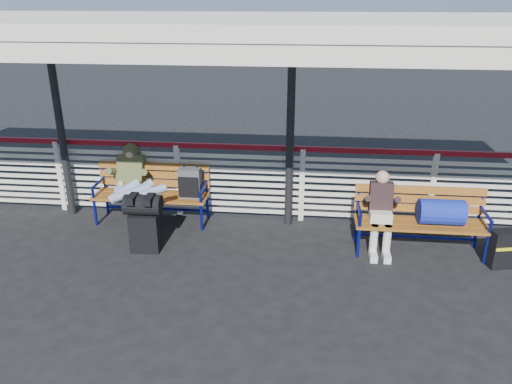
# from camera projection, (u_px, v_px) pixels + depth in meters

# --- Properties ---
(ground) EXTENTS (60.00, 60.00, 0.00)m
(ground) POSITION_uv_depth(u_px,v_px,m) (145.00, 273.00, 6.55)
(ground) COLOR black
(ground) RESTS_ON ground
(fence) EXTENTS (12.08, 0.08, 1.24)m
(fence) POSITION_uv_depth(u_px,v_px,m) (178.00, 177.00, 8.06)
(fence) COLOR silver
(fence) RESTS_ON ground
(canopy) EXTENTS (12.60, 3.60, 3.16)m
(canopy) POSITION_uv_depth(u_px,v_px,m) (146.00, 26.00, 6.23)
(canopy) COLOR silver
(canopy) RESTS_ON ground
(luggage_stack) EXTENTS (0.52, 0.30, 0.85)m
(luggage_stack) POSITION_uv_depth(u_px,v_px,m) (144.00, 221.00, 6.97)
(luggage_stack) COLOR black
(luggage_stack) RESTS_ON ground
(bench_left) EXTENTS (1.80, 0.56, 0.94)m
(bench_left) POSITION_uv_depth(u_px,v_px,m) (164.00, 186.00, 7.85)
(bench_left) COLOR #A4621F
(bench_left) RESTS_ON ground
(bench_right) EXTENTS (1.80, 0.56, 0.92)m
(bench_right) POSITION_uv_depth(u_px,v_px,m) (431.00, 213.00, 6.88)
(bench_right) COLOR #A4621F
(bench_right) RESTS_ON ground
(traveler_man) EXTENTS (0.94, 1.56, 0.77)m
(traveler_man) POSITION_uv_depth(u_px,v_px,m) (134.00, 186.00, 7.51)
(traveler_man) COLOR #8F9DC1
(traveler_man) RESTS_ON ground
(companion_person) EXTENTS (0.32, 0.66, 1.15)m
(companion_person) POSITION_uv_depth(u_px,v_px,m) (381.00, 211.00, 6.94)
(companion_person) COLOR beige
(companion_person) RESTS_ON ground
(suitcase_side) EXTENTS (0.41, 0.30, 0.52)m
(suitcase_side) POSITION_uv_depth(u_px,v_px,m) (504.00, 249.00, 6.63)
(suitcase_side) COLOR black
(suitcase_side) RESTS_ON ground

